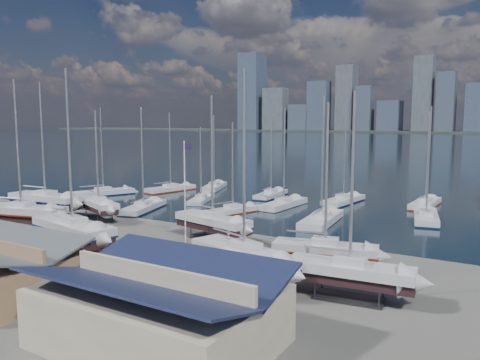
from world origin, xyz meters
The scene contains 28 objects.
ground centered at (0.00, -10.00, 0.00)m, with size 1400.00×1400.00×0.00m, color #605E59.
water centered at (0.00, 300.00, -0.15)m, with size 1400.00×600.00×0.40m, color #172935.
shed_blue centered at (16.00, -26.00, 2.42)m, with size 13.65×9.45×4.71m.
sailboat_cradle_0 centered at (-21.93, -5.48, 2.17)m, with size 11.43×3.97×17.98m.
sailboat_cradle_1 centered at (-16.63, -12.64, 2.15)m, with size 11.35×5.77×17.54m.
sailboat_cradle_2 centered at (-13.76, -3.53, 1.99)m, with size 8.90×5.54×14.23m.
sailboat_cradle_3 centered at (-4.28, -15.41, 2.16)m, with size 11.47×5.12×17.77m.
sailboat_cradle_4 centered at (5.21, -4.88, 2.05)m, with size 9.79×4.62×15.45m.
sailboat_cradle_5 centered at (14.93, -14.64, 2.11)m, with size 10.81×6.02×16.77m.
sailboat_cradle_6 centered at (19.58, -9.16, 1.98)m, with size 9.06×4.32×14.26m.
sailboat_cradle_7 centered at (23.17, -13.71, 2.02)m, with size 9.26×3.44×14.86m.
sailboat_moored_0 centered at (-28.73, 11.00, 0.31)m, with size 7.06×10.90×15.87m.
sailboat_moored_1 centered at (-21.82, 20.87, 0.31)m, with size 4.89×10.47×15.10m.
sailboat_moored_2 centered at (-16.41, 27.19, 0.32)m, with size 5.84×10.09×14.71m.
sailboat_moored_3 centered at (-12.92, 4.00, 0.31)m, with size 5.85×10.74×15.47m.
sailboat_moored_4 centered at (-10.17, 14.29, 0.33)m, with size 5.07×8.59×12.54m.
sailboat_moored_5 centered at (-2.88, 24.47, 0.31)m, with size 3.35×9.58×14.07m.
sailboat_moored_6 centered at (-0.89, 8.99, 0.31)m, with size 5.20×9.24×13.31m.
sailboat_moored_7 centered at (3.13, 17.01, 0.32)m, with size 3.44×10.40×15.49m.
sailboat_moored_8 centered at (9.74, 24.86, 0.31)m, with size 4.01×10.57×15.41m.
sailboat_moored_9 centered at (12.20, 9.09, 0.32)m, with size 4.23×11.29×16.65m.
sailboat_moored_10 centered at (23.13, 17.83, 0.31)m, with size 4.83×10.66×15.40m.
sailboat_moored_11 centered at (21.24, 28.40, 0.31)m, with size 3.30×10.14×14.97m.
car_a centered at (-5.24, -19.20, 0.73)m, with size 1.71×4.26×1.45m, color gray.
car_b centered at (-1.30, -18.77, 0.68)m, with size 1.43×4.10×1.35m, color gray.
car_c centered at (1.50, -19.22, 0.75)m, with size 2.48×5.37×1.49m, color gray.
car_d centered at (3.36, -21.77, 0.64)m, with size 1.80×4.44×1.29m, color gray.
flagpole centered at (3.79, -7.69, 6.15)m, with size 0.96×0.12×10.80m.
Camera 1 is at (33.20, -45.53, 12.70)m, focal length 35.00 mm.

